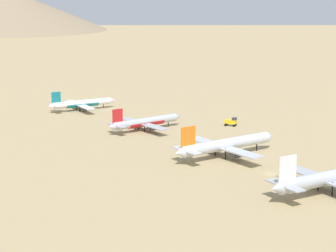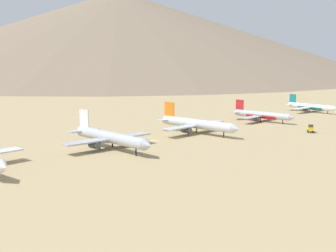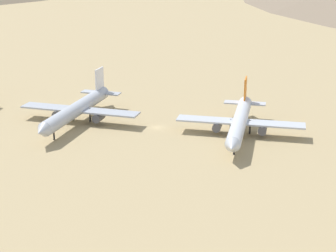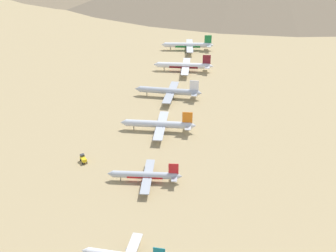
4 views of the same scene
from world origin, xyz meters
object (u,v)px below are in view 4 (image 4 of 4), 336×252
parked_jet_0 (188,45)px  parked_jet_1 (184,66)px  service_truck (83,159)px  parked_jet_3 (159,124)px  parked_jet_4 (146,175)px  parked_jet_2 (169,91)px

parked_jet_0 → parked_jet_1: size_ratio=1.00×
parked_jet_0 → service_truck: bearing=74.8°
parked_jet_3 → parked_jet_4: parked_jet_3 is taller
parked_jet_0 → parked_jet_1: bearing=87.6°
parked_jet_1 → parked_jet_4: parked_jet_1 is taller
parked_jet_2 → service_truck: (41.42, 87.92, -2.59)m
parked_jet_2 → parked_jet_3: 50.61m
parked_jet_2 → parked_jet_4: parked_jet_2 is taller
parked_jet_1 → service_truck: size_ratio=8.53×
parked_jet_3 → parked_jet_4: (2.79, 53.72, -0.87)m
parked_jet_1 → parked_jet_4: bearing=84.5°
service_truck → parked_jet_1: bearing=-109.8°
parked_jet_4 → service_truck: parked_jet_4 is taller
parked_jet_0 → parked_jet_2: bearing=83.9°
parked_jet_1 → parked_jet_3: 104.02m
service_truck → parked_jet_3: bearing=-135.6°
service_truck → parked_jet_0: bearing=-105.2°
parked_jet_2 → service_truck: 97.22m
parked_jet_1 → parked_jet_2: 53.56m
parked_jet_3 → parked_jet_4: bearing=87.0°
parked_jet_3 → service_truck: bearing=44.4°
parked_jet_2 → service_truck: parked_jet_2 is taller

